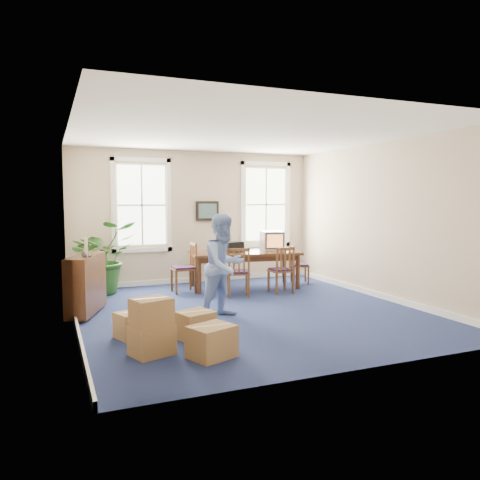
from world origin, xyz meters
name	(u,v)px	position (x,y,z in m)	size (l,w,h in m)	color
floor	(247,311)	(0.00, 0.00, 0.00)	(6.50, 6.50, 0.00)	navy
ceiling	(248,134)	(0.00, 0.00, 3.20)	(6.50, 6.50, 0.00)	white
wall_back	(195,217)	(0.00, 3.25, 1.60)	(6.50, 6.50, 0.00)	#C1AB8D
wall_front	(358,237)	(0.00, -3.25, 1.60)	(6.50, 6.50, 0.00)	#C1AB8D
wall_left	(71,227)	(-3.00, 0.00, 1.60)	(6.50, 6.50, 0.00)	#C1AB8D
wall_right	(382,221)	(3.00, 0.00, 1.60)	(6.50, 6.50, 0.00)	#C1AB8D
baseboard_back	(196,280)	(0.00, 3.22, 0.06)	(6.00, 0.04, 0.12)	white
baseboard_left	(76,324)	(-2.97, 0.00, 0.06)	(0.04, 6.50, 0.12)	white
baseboard_right	(379,295)	(2.97, 0.00, 0.06)	(0.04, 6.50, 0.12)	white
window_left	(142,205)	(-1.30, 3.23, 1.90)	(1.40, 0.12, 2.20)	white
window_right	(266,205)	(1.90, 3.23, 1.90)	(1.40, 0.12, 2.20)	white
wall_picture	(207,211)	(0.30, 3.20, 1.75)	(0.58, 0.06, 0.48)	black
conference_table	(245,270)	(0.82, 2.09, 0.42)	(2.46, 1.12, 0.84)	#4B2815
crt_tv	(272,241)	(1.55, 2.14, 1.06)	(0.49, 0.54, 0.45)	#B7B7BC
game_console	(286,249)	(1.89, 2.09, 0.86)	(0.15, 0.19, 0.05)	white
equipment_bag	(232,247)	(0.54, 2.14, 0.95)	(0.46, 0.30, 0.23)	black
chair_near_left	(238,272)	(0.32, 1.25, 0.52)	(0.47, 0.47, 1.04)	brown
chair_near_right	(281,270)	(1.33, 1.25, 0.51)	(0.46, 0.46, 1.02)	brown
chair_end_left	(183,268)	(-0.63, 2.09, 0.55)	(0.49, 0.49, 1.09)	brown
chair_end_right	(300,265)	(2.28, 2.09, 0.45)	(0.41, 0.41, 0.90)	brown
man	(224,266)	(-0.55, -0.27, 0.90)	(0.88, 0.68, 1.79)	#7F9EDD
credenza	(86,286)	(-2.75, 0.83, 0.51)	(0.37, 1.30, 1.02)	#4B2815
brochure_rack	(86,248)	(-2.73, 0.83, 1.18)	(0.13, 0.75, 0.33)	#99999E
potted_plant	(102,257)	(-2.27, 2.66, 0.79)	(1.42, 1.24, 1.58)	#1F4A16
cardboard_boxes	(165,322)	(-1.92, -1.67, 0.40)	(1.39, 1.39, 0.79)	#A07747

